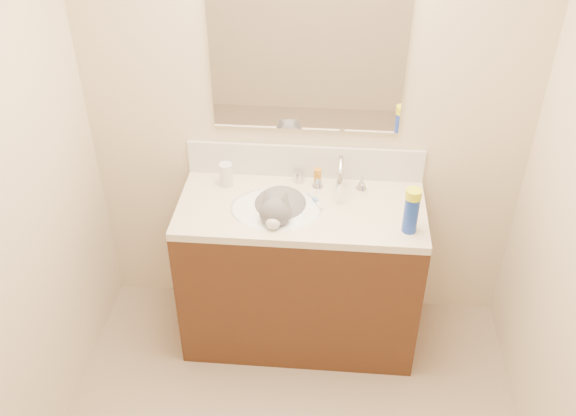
% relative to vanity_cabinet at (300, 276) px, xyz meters
% --- Properties ---
extents(room_shell, '(2.24, 2.54, 2.52)m').
position_rel_vanity_cabinet_xyz_m(room_shell, '(0.00, -0.97, 1.08)').
color(room_shell, beige).
rests_on(room_shell, ground).
extents(vanity_cabinet, '(1.20, 0.55, 0.82)m').
position_rel_vanity_cabinet_xyz_m(vanity_cabinet, '(0.00, 0.00, 0.00)').
color(vanity_cabinet, '#3F2111').
rests_on(vanity_cabinet, ground).
extents(counter_slab, '(1.20, 0.55, 0.04)m').
position_rel_vanity_cabinet_xyz_m(counter_slab, '(0.00, 0.00, 0.43)').
color(counter_slab, beige).
rests_on(counter_slab, vanity_cabinet).
extents(basin, '(0.45, 0.36, 0.14)m').
position_rel_vanity_cabinet_xyz_m(basin, '(-0.12, -0.03, 0.38)').
color(basin, white).
rests_on(basin, vanity_cabinet).
extents(faucet, '(0.28, 0.20, 0.21)m').
position_rel_vanity_cabinet_xyz_m(faucet, '(0.18, 0.14, 0.54)').
color(faucet, silver).
rests_on(faucet, counter_slab).
extents(cat, '(0.33, 0.41, 0.32)m').
position_rel_vanity_cabinet_xyz_m(cat, '(-0.10, -0.01, 0.42)').
color(cat, '#595659').
rests_on(cat, basin).
extents(backsplash, '(1.20, 0.02, 0.18)m').
position_rel_vanity_cabinet_xyz_m(backsplash, '(0.00, 0.26, 0.54)').
color(backsplash, silver).
rests_on(backsplash, counter_slab).
extents(mirror, '(0.90, 0.02, 0.80)m').
position_rel_vanity_cabinet_xyz_m(mirror, '(0.00, 0.26, 1.13)').
color(mirror, white).
rests_on(mirror, room_shell).
extents(pill_bottle, '(0.07, 0.07, 0.12)m').
position_rel_vanity_cabinet_xyz_m(pill_bottle, '(-0.39, 0.15, 0.51)').
color(pill_bottle, silver).
rests_on(pill_bottle, counter_slab).
extents(pill_label, '(0.07, 0.07, 0.04)m').
position_rel_vanity_cabinet_xyz_m(pill_label, '(-0.39, 0.15, 0.50)').
color(pill_label, orange).
rests_on(pill_label, pill_bottle).
extents(silver_jar, '(0.07, 0.07, 0.06)m').
position_rel_vanity_cabinet_xyz_m(silver_jar, '(-0.03, 0.21, 0.48)').
color(silver_jar, '#B7B7BC').
rests_on(silver_jar, counter_slab).
extents(amber_bottle, '(0.05, 0.05, 0.09)m').
position_rel_vanity_cabinet_xyz_m(amber_bottle, '(0.07, 0.19, 0.50)').
color(amber_bottle, '#C47417').
rests_on(amber_bottle, counter_slab).
extents(toothbrush, '(0.08, 0.14, 0.01)m').
position_rel_vanity_cabinet_xyz_m(toothbrush, '(0.07, 0.04, 0.46)').
color(toothbrush, silver).
rests_on(toothbrush, counter_slab).
extents(toothbrush_head, '(0.03, 0.04, 0.02)m').
position_rel_vanity_cabinet_xyz_m(toothbrush_head, '(0.07, 0.04, 0.46)').
color(toothbrush_head, '#6296D2').
rests_on(toothbrush_head, counter_slab).
extents(spray_can, '(0.08, 0.08, 0.18)m').
position_rel_vanity_cabinet_xyz_m(spray_can, '(0.50, -0.15, 0.54)').
color(spray_can, '#1737A4').
rests_on(spray_can, counter_slab).
extents(spray_cap, '(0.08, 0.08, 0.04)m').
position_rel_vanity_cabinet_xyz_m(spray_cap, '(0.50, -0.15, 0.65)').
color(spray_cap, yellow).
rests_on(spray_cap, spray_can).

